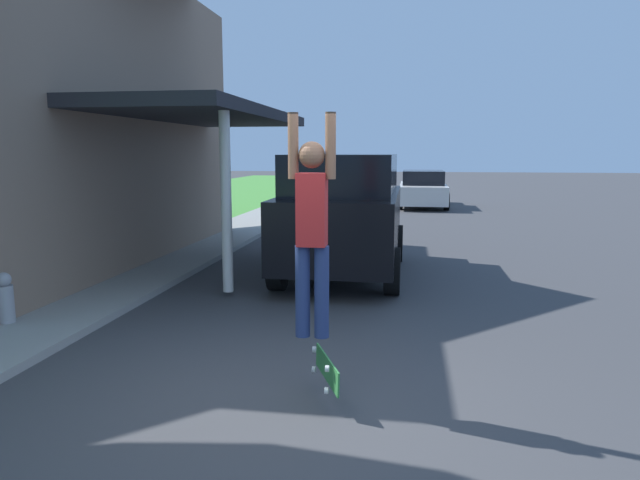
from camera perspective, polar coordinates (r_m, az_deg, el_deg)
ground_plane at (r=5.14m, az=-4.47°, el=-16.34°), size 120.00×120.00×0.00m
sidewalk at (r=11.72m, az=-14.88°, el=-1.99°), size 1.80×80.00×0.10m
suv_parked at (r=10.18m, az=2.46°, el=3.01°), size 2.05×4.40×2.14m
car_down_street at (r=23.40m, az=10.24°, el=5.01°), size 1.94×4.56×1.45m
skateboarder at (r=4.91m, az=-0.81°, el=1.63°), size 0.41×0.23×1.95m
skateboard at (r=5.15m, az=0.61°, el=-12.74°), size 0.32×0.71×0.25m
fire_hydrant at (r=8.03m, az=-28.97°, el=-5.12°), size 0.20×0.20×0.63m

